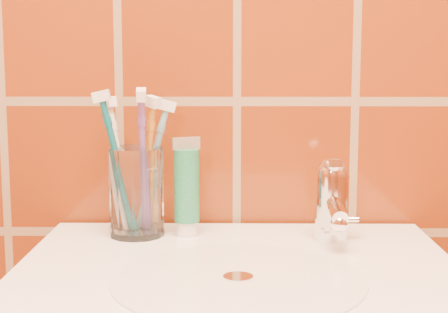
{
  "coord_description": "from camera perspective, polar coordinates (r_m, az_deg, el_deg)",
  "views": [
    {
      "loc": [
        -0.01,
        0.14,
        1.11
      ],
      "look_at": [
        -0.02,
        1.08,
        0.97
      ],
      "focal_mm": 55.0,
      "sensor_mm": 36.0,
      "label": 1
    }
  ],
  "objects": [
    {
      "name": "toothbrush_4",
      "position": [
        0.99,
        -8.73,
        -0.76
      ],
      "size": [
        0.07,
        0.07,
        0.22
      ],
      "primitive_type": null,
      "rotation": [
        0.22,
        0.0,
        -1.57
      ],
      "color": "#0C5967",
      "rests_on": "glass_tumbler"
    },
    {
      "name": "toothbrush_3",
      "position": [
        1.02,
        -6.05,
        -0.96
      ],
      "size": [
        0.1,
        0.09,
        0.21
      ],
      "primitive_type": null,
      "rotation": [
        0.26,
        0.0,
        1.8
      ],
      "color": "#73ADCC",
      "rests_on": "glass_tumbler"
    },
    {
      "name": "toothpaste_tube",
      "position": [
        1.0,
        -3.12,
        -2.79
      ],
      "size": [
        0.04,
        0.04,
        0.15
      ],
      "rotation": [
        0.0,
        0.0,
        0.38
      ],
      "color": "white",
      "rests_on": "pedestal_sink"
    },
    {
      "name": "faucet",
      "position": [
        0.99,
        9.0,
        -3.33
      ],
      "size": [
        0.05,
        0.11,
        0.12
      ],
      "color": "white",
      "rests_on": "pedestal_sink"
    },
    {
      "name": "toothbrush_0",
      "position": [
        1.0,
        -6.36,
        -0.91
      ],
      "size": [
        0.08,
        0.08,
        0.22
      ],
      "primitive_type": null,
      "rotation": [
        0.15,
        0.0,
        0.77
      ],
      "color": "orange",
      "rests_on": "glass_tumbler"
    },
    {
      "name": "toothbrush_2",
      "position": [
        0.98,
        -6.76,
        -0.74
      ],
      "size": [
        0.04,
        0.11,
        0.23
      ],
      "primitive_type": null,
      "rotation": [
        0.21,
        0.0,
        0.1
      ],
      "color": "#69418D",
      "rests_on": "glass_tumbler"
    },
    {
      "name": "glass_tumbler",
      "position": [
        1.01,
        -7.31,
        -2.93
      ],
      "size": [
        0.09,
        0.09,
        0.13
      ],
      "primitive_type": "cylinder",
      "rotation": [
        0.0,
        0.0,
        -0.11
      ],
      "color": "white",
      "rests_on": "pedestal_sink"
    },
    {
      "name": "toothbrush_1",
      "position": [
        1.02,
        -8.66,
        -0.89
      ],
      "size": [
        0.12,
        0.13,
        0.22
      ],
      "primitive_type": null,
      "rotation": [
        0.29,
        0.0,
        -2.47
      ],
      "color": "white",
      "rests_on": "glass_tumbler"
    }
  ]
}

